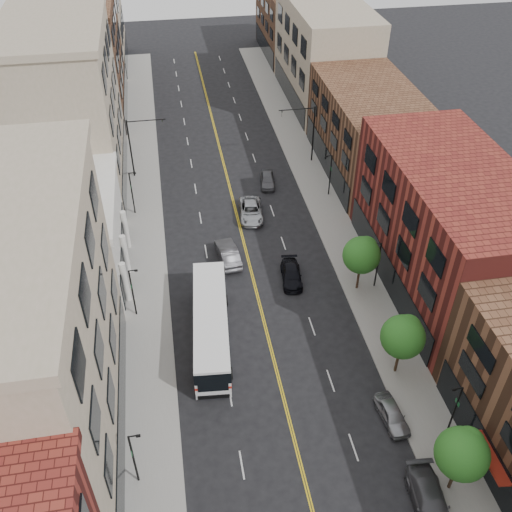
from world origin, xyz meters
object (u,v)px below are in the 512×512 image
city_bus (211,324)px  car_lane_b (251,211)px  car_parked_mid (430,502)px  car_lane_c (268,180)px  car_lane_behind (228,254)px  car_lane_a (291,275)px  car_parked_far (392,414)px

city_bus → car_lane_b: 18.47m
car_parked_mid → car_lane_c: 40.59m
car_lane_c → car_lane_behind: bearing=-108.5°
city_bus → car_lane_b: city_bus is taller
city_bus → car_lane_behind: size_ratio=2.56×
car_parked_mid → car_lane_c: bearing=99.3°
city_bus → car_lane_c: city_bus is taller
car_lane_b → car_lane_c: bearing=69.5°
car_parked_mid → car_lane_a: (-3.85, 23.34, -0.11)m
car_lane_behind → car_lane_c: car_lane_behind is taller
car_lane_a → car_lane_b: 11.21m
car_lane_behind → car_lane_c: (6.46, 13.19, -0.14)m
car_parked_far → car_lane_b: (-5.90, 27.58, 0.08)m
car_parked_mid → car_lane_c: car_parked_mid is taller
city_bus → car_lane_b: bearing=75.1°
car_lane_behind → car_lane_c: size_ratio=1.25×
car_lane_a → city_bus: bearing=-136.3°
city_bus → car_lane_a: (8.28, 6.32, -1.24)m
city_bus → car_parked_mid: bearing=-49.7°
car_parked_far → car_lane_behind: car_lane_behind is taller
city_bus → car_lane_behind: (2.77, 10.27, -1.07)m
car_parked_far → car_lane_a: size_ratio=0.86×
car_lane_a → car_lane_b: bearing=106.9°
car_parked_mid → car_lane_b: car_parked_mid is taller
car_lane_b → car_lane_c: size_ratio=1.33×
car_lane_a → car_lane_c: 17.17m
city_bus → car_lane_behind: city_bus is taller
car_parked_far → car_lane_c: 33.83m
car_lane_c → car_parked_mid: bearing=-78.3°
car_parked_far → car_lane_behind: (-9.37, 20.51, 0.16)m
car_lane_b → city_bus: bearing=-104.2°
car_lane_a → car_lane_c: bearing=93.2°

